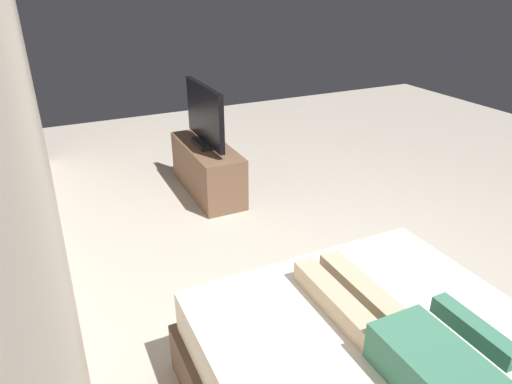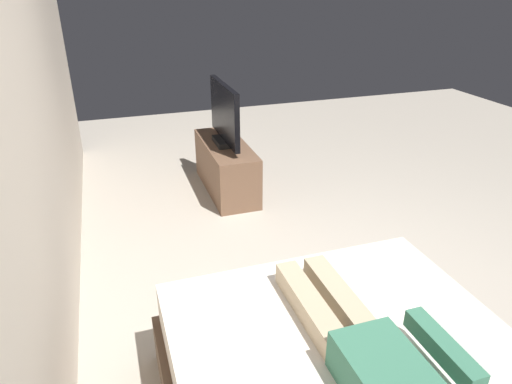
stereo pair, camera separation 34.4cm
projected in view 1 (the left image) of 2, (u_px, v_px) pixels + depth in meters
name	position (u px, v px, depth m)	size (l,w,h in m)	color
ground_plane	(352.00, 292.00, 3.19)	(10.00, 10.00, 0.00)	#ADA393
back_wall	(23.00, 114.00, 2.20)	(6.40, 0.10, 2.80)	beige
person	(411.00, 347.00, 1.88)	(1.26, 0.46, 0.18)	#387056
remote	(451.00, 311.00, 2.19)	(0.15, 0.04, 0.02)	black
tv_stand	(207.00, 169.00, 4.55)	(1.10, 0.40, 0.50)	brown
tv	(205.00, 117.00, 4.32)	(0.88, 0.20, 0.59)	black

